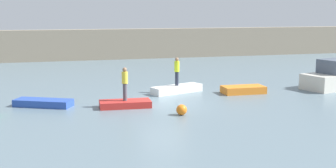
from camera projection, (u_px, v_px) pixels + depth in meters
name	position (u px, v px, depth m)	size (l,w,h in m)	color
ground_plane	(163.00, 104.00, 24.65)	(120.00, 120.00, 0.00)	slate
embankment_wall	(107.00, 44.00, 46.31)	(80.00, 1.20, 3.14)	gray
rowboat_blue	(43.00, 103.00, 24.01)	(3.10, 1.07, 0.38)	#2B4CAD
rowboat_red	(125.00, 104.00, 23.80)	(2.72, 1.19, 0.36)	red
rowboat_white	(177.00, 89.00, 27.92)	(3.41, 0.97, 0.46)	white
rowboat_orange	(243.00, 90.00, 27.75)	(2.62, 1.29, 0.45)	orange
person_hiviz_shirt	(177.00, 70.00, 27.72)	(0.32, 0.32, 1.76)	#232838
person_yellow_shirt	(125.00, 82.00, 23.60)	(0.32, 0.32, 1.79)	#4C4C56
mooring_buoy	(182.00, 110.00, 22.01)	(0.54, 0.54, 0.54)	orange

